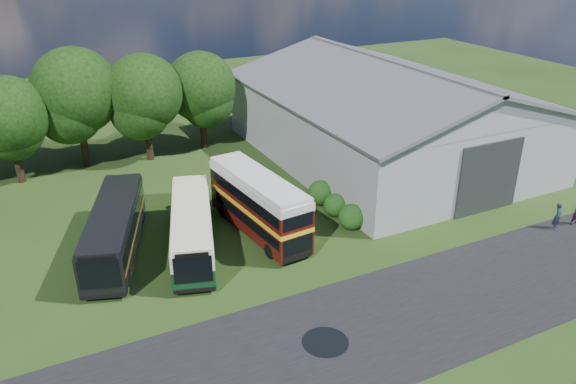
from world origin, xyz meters
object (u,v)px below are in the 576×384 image
bus_maroon_double (258,205)px  bus_green_single (192,228)px  storage_shed (385,108)px  bus_dark_single (115,229)px  visitor_a (558,216)px

bus_maroon_double → bus_green_single: bearing=176.7°
storage_shed → bus_maroon_double: bearing=-152.2°
bus_green_single → bus_maroon_double: bearing=19.6°
bus_dark_single → bus_maroon_double: bearing=8.6°
bus_maroon_double → visitor_a: size_ratio=5.14×
storage_shed → bus_dark_single: bearing=-164.9°
bus_green_single → bus_dark_single: size_ratio=0.96×
bus_maroon_double → storage_shed: bearing=21.8°
bus_maroon_double → bus_dark_single: size_ratio=0.87×
bus_maroon_double → bus_dark_single: (-8.55, 1.52, -0.41)m
bus_maroon_double → visitor_a: bearing=-31.1°
storage_shed → bus_green_single: size_ratio=2.43×
bus_green_single → visitor_a: size_ratio=5.68×
bus_dark_single → bus_green_single: bearing=-3.8°
storage_shed → bus_maroon_double: (-14.96, -7.87, -2.23)m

